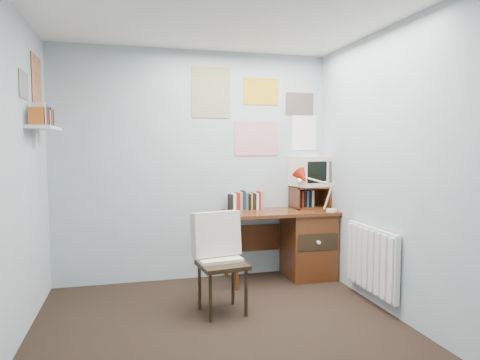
% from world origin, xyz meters
% --- Properties ---
extents(ground, '(3.50, 3.50, 0.00)m').
position_xyz_m(ground, '(0.00, 0.00, 0.00)').
color(ground, black).
rests_on(ground, ground).
extents(back_wall, '(3.00, 0.02, 2.50)m').
position_xyz_m(back_wall, '(0.00, 1.75, 1.25)').
color(back_wall, '#A4B6BC').
rests_on(back_wall, ground).
extents(right_wall, '(0.02, 3.50, 2.50)m').
position_xyz_m(right_wall, '(1.50, 0.00, 1.25)').
color(right_wall, '#A4B6BC').
rests_on(right_wall, ground).
extents(desk, '(1.20, 0.55, 0.76)m').
position_xyz_m(desk, '(1.17, 1.48, 0.41)').
color(desk, '#592B14').
rests_on(desk, ground).
extents(desk_chair, '(0.49, 0.48, 0.85)m').
position_xyz_m(desk_chair, '(0.07, 0.68, 0.43)').
color(desk_chair, black).
rests_on(desk_chair, ground).
extents(desk_lamp, '(0.29, 0.25, 0.42)m').
position_xyz_m(desk_lamp, '(1.40, 1.26, 0.97)').
color(desk_lamp, '#B4200C').
rests_on(desk_lamp, desk).
extents(tv_riser, '(0.40, 0.30, 0.25)m').
position_xyz_m(tv_riser, '(1.29, 1.59, 0.89)').
color(tv_riser, '#592B14').
rests_on(tv_riser, desk).
extents(crt_tv, '(0.46, 0.43, 0.37)m').
position_xyz_m(crt_tv, '(1.31, 1.61, 1.20)').
color(crt_tv, beige).
rests_on(crt_tv, tv_riser).
extents(book_row, '(0.60, 0.14, 0.22)m').
position_xyz_m(book_row, '(0.66, 1.66, 0.87)').
color(book_row, '#592B14').
rests_on(book_row, desk).
extents(radiator, '(0.09, 0.80, 0.60)m').
position_xyz_m(radiator, '(1.46, 0.55, 0.42)').
color(radiator, white).
rests_on(radiator, right_wall).
extents(wall_shelf, '(0.20, 0.62, 0.24)m').
position_xyz_m(wall_shelf, '(-1.40, 1.10, 1.62)').
color(wall_shelf, white).
rests_on(wall_shelf, left_wall).
extents(posters_back, '(1.20, 0.01, 0.90)m').
position_xyz_m(posters_back, '(0.70, 1.74, 1.85)').
color(posters_back, white).
rests_on(posters_back, back_wall).
extents(posters_left, '(0.01, 0.70, 0.60)m').
position_xyz_m(posters_left, '(-1.49, 1.10, 2.00)').
color(posters_left, white).
rests_on(posters_left, left_wall).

